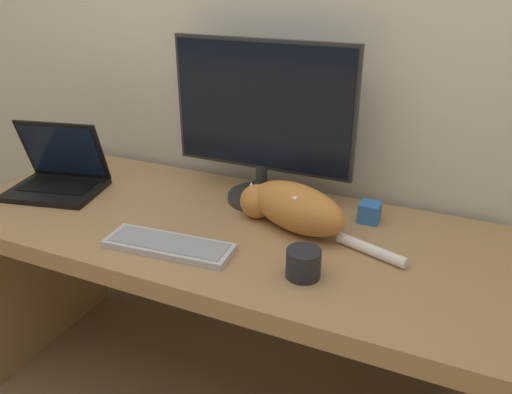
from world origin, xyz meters
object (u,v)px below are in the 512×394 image
laptop (58,177)px  coffee_mug (303,263)px  monitor (262,120)px  external_keyboard (169,245)px  cat (293,207)px

laptop → coffee_mug: (1.00, -0.17, -0.01)m
monitor → coffee_mug: size_ratio=6.75×
monitor → laptop: monitor is taller
laptop → coffee_mug: size_ratio=3.89×
monitor → coffee_mug: (0.29, -0.40, -0.25)m
laptop → coffee_mug: 1.01m
external_keyboard → cat: bearing=38.4°
external_keyboard → cat: 0.39m
monitor → external_keyboard: bearing=-104.7°
laptop → external_keyboard: size_ratio=0.93×
cat → external_keyboard: bearing=-118.3°
monitor → cat: (0.17, -0.16, -0.21)m
cat → monitor: bearing=156.3°
laptop → cat: bearing=-8.1°
laptop → external_keyboard: bearing=-30.6°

